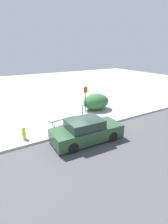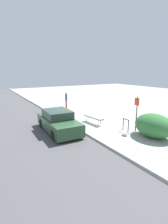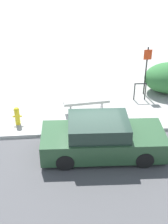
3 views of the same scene
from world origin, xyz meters
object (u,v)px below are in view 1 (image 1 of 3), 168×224
at_px(bench, 62,118).
at_px(parked_car_near, 86,131).
at_px(sign_post, 85,97).
at_px(bike_rack, 85,109).
at_px(fire_hydrant, 24,133).

bearing_deg(bench, parked_car_near, -90.66).
bearing_deg(bench, sign_post, 20.25).
bearing_deg(bike_rack, bench, -161.25).
bearing_deg(parked_car_near, bike_rack, 61.59).
distance_m(bench, bike_rack, 2.67).
bearing_deg(fire_hydrant, sign_post, 20.70).
relative_size(sign_post, fire_hydrant, 3.01).
xyz_separation_m(bench, parked_car_near, (0.26, -2.93, 0.16)).
bearing_deg(bike_rack, parked_car_near, -120.90).
distance_m(fire_hydrant, parked_car_near, 3.79).
bearing_deg(sign_post, bike_rack, -122.47).
bearing_deg(fire_hydrant, parked_car_near, -35.00).
xyz_separation_m(bike_rack, sign_post, (0.34, 0.54, 0.88)).
bearing_deg(bike_rack, sign_post, 57.53).
relative_size(bike_rack, parked_car_near, 0.19).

